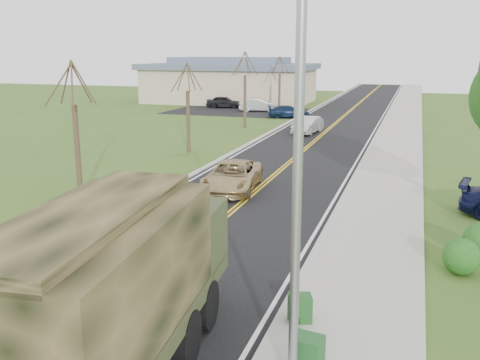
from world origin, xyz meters
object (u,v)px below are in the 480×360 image
at_px(military_truck, 113,280).
at_px(utility_box_near, 307,355).
at_px(sedan_silver, 308,125).
at_px(utility_box_far, 300,308).
at_px(suv_champagne, 232,176).

distance_m(military_truck, utility_box_near, 4.15).
xyz_separation_m(sedan_silver, utility_box_far, (5.84, -30.36, -0.25)).
bearing_deg(military_truck, utility_box_far, 42.70).
relative_size(military_truck, suv_champagne, 1.59).
bearing_deg(sedan_silver, utility_box_far, -71.67).
bearing_deg(utility_box_near, sedan_silver, 110.13).
distance_m(suv_champagne, sedan_silver, 18.79).
relative_size(utility_box_near, utility_box_far, 1.23).
height_order(suv_champagne, utility_box_far, suv_champagne).
distance_m(utility_box_near, utility_box_far, 2.17).
xyz_separation_m(military_truck, utility_box_far, (2.98, 3.38, -1.75)).
relative_size(sedan_silver, utility_box_near, 5.11).
bearing_deg(military_truck, utility_box_near, 13.99).
bearing_deg(utility_box_far, utility_box_near, -93.99).
bearing_deg(suv_champagne, military_truck, -86.55).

